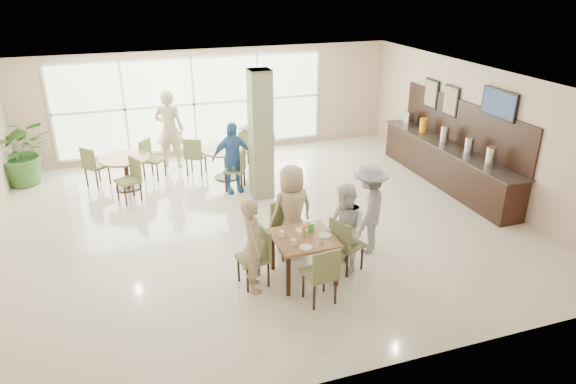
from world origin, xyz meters
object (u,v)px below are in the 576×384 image
object	(u,v)px
adult_a	(232,158)
teen_left	(253,245)
main_table	(304,242)
teen_right	(345,229)
potted_plant	(22,152)
adult_b	(262,138)
buffet_counter	(447,161)
teen_far	(292,210)
teen_standing	(369,208)
adult_standing	(169,129)
round_table_right	(226,154)
round_table_left	(126,164)

from	to	relation	value
adult_a	teen_left	bearing A→B (deg)	-105.96
teen_left	adult_a	distance (m)	3.93
main_table	teen_right	size ratio (longest dim) A/B	0.62
potted_plant	adult_b	size ratio (longest dim) A/B	0.87
buffet_counter	teen_right	xyz separation A→B (m)	(-3.86, -2.71, 0.21)
buffet_counter	teen_far	xyz separation A→B (m)	(-4.48, -1.85, 0.26)
teen_standing	adult_standing	xyz separation A→B (m)	(-2.77, 5.48, 0.16)
main_table	adult_standing	bearing A→B (deg)	103.05
teen_right	teen_standing	world-z (taller)	teen_standing
adult_b	round_table_right	bearing A→B (deg)	-101.62
teen_left	round_table_left	bearing A→B (deg)	22.82
potted_plant	teen_right	bearing A→B (deg)	-46.97
teen_left	adult_standing	xyz separation A→B (m)	(-0.54, 5.98, 0.22)
potted_plant	round_table_left	bearing A→B (deg)	-25.07
main_table	adult_a	size ratio (longest dim) A/B	0.59
round_table_left	teen_standing	distance (m)	5.87
main_table	teen_standing	xyz separation A→B (m)	(1.39, 0.48, 0.17)
teen_standing	adult_a	distance (m)	3.77
main_table	round_table_right	xyz separation A→B (m)	(-0.23, 4.75, -0.06)
round_table_right	buffet_counter	distance (m)	5.21
round_table_left	adult_b	xyz separation A→B (m)	(3.21, -0.12, 0.34)
round_table_right	adult_b	distance (m)	0.96
round_table_right	teen_far	distance (m)	3.90
buffet_counter	adult_b	world-z (taller)	buffet_counter
teen_far	adult_standing	distance (m)	5.30
adult_standing	teen_right	bearing A→B (deg)	130.01
adult_standing	round_table_left	bearing A→B (deg)	64.57
potted_plant	teen_far	xyz separation A→B (m)	(4.86, -5.02, 0.02)
buffet_counter	teen_far	bearing A→B (deg)	-157.55
buffet_counter	adult_b	distance (m)	4.40
teen_left	teen_far	world-z (taller)	teen_far
round_table_right	adult_b	bearing A→B (deg)	-1.52
teen_far	adult_b	distance (m)	3.90
teen_left	teen_standing	size ratio (longest dim) A/B	0.94
main_table	teen_far	world-z (taller)	teen_far
teen_left	adult_standing	bearing A→B (deg)	8.80
main_table	adult_standing	world-z (taller)	adult_standing
main_table	teen_right	xyz separation A→B (m)	(0.72, 0.01, 0.11)
potted_plant	adult_b	xyz separation A→B (m)	(5.44, -1.16, 0.12)
teen_standing	round_table_left	bearing A→B (deg)	-97.70
teen_standing	potted_plant	bearing A→B (deg)	-90.97
main_table	round_table_left	world-z (taller)	same
buffet_counter	teen_right	bearing A→B (deg)	-144.92
main_table	teen_far	distance (m)	0.89
teen_left	teen_right	size ratio (longest dim) A/B	1.01
round_table_right	adult_standing	bearing A→B (deg)	133.73
teen_left	adult_a	size ratio (longest dim) A/B	0.96
main_table	potted_plant	distance (m)	7.58
main_table	adult_b	xyz separation A→B (m)	(0.67, 4.73, 0.26)
main_table	round_table_left	size ratio (longest dim) A/B	0.83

